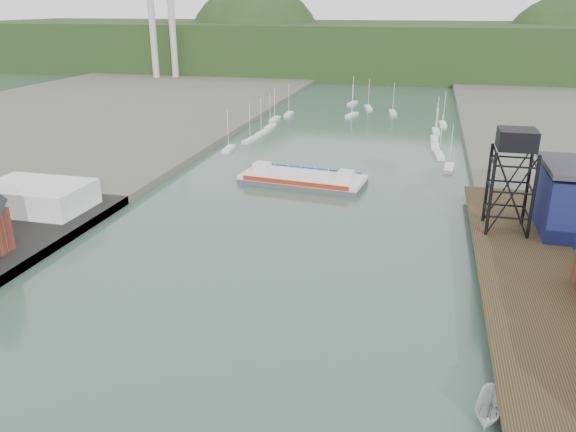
% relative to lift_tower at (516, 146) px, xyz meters
% --- Properties ---
extents(east_pier, '(14.00, 70.00, 2.45)m').
position_rel_lift_tower_xyz_m(east_pier, '(2.00, -13.00, -13.75)').
color(east_pier, black).
rests_on(east_pier, ground).
extents(white_shed, '(18.00, 12.00, 4.50)m').
position_rel_lift_tower_xyz_m(white_shed, '(-79.00, -8.00, -11.80)').
color(white_shed, silver).
rests_on(white_shed, west_quay).
extents(lift_tower, '(6.50, 6.50, 16.00)m').
position_rel_lift_tower_xyz_m(lift_tower, '(0.00, 0.00, 0.00)').
color(lift_tower, black).
rests_on(lift_tower, east_pier).
extents(marina_sailboats, '(57.71, 92.65, 0.90)m').
position_rel_lift_tower_xyz_m(marina_sailboats, '(-34.92, 80.46, -15.30)').
color(marina_sailboats, silver).
rests_on(marina_sailboats, ground).
extents(smokestacks, '(11.20, 8.20, 60.00)m').
position_rel_lift_tower_xyz_m(smokestacks, '(-141.00, 174.50, 14.35)').
color(smokestacks, '#A7A7A2').
rests_on(smokestacks, ground).
extents(distant_hills, '(500.00, 120.00, 80.00)m').
position_rel_lift_tower_xyz_m(distant_hills, '(-38.98, 243.35, -5.27)').
color(distant_hills, '#1F3116').
rests_on(distant_hills, ground).
extents(chain_ferry, '(26.83, 13.22, 3.72)m').
position_rel_lift_tower_xyz_m(chain_ferry, '(-37.67, 22.56, -14.58)').
color(chain_ferry, '#47474A').
rests_on(chain_ferry, ground).
extents(motorboat, '(3.49, 6.28, 2.29)m').
position_rel_lift_tower_xyz_m(motorboat, '(-5.68, -43.74, -14.50)').
color(motorboat, silver).
rests_on(motorboat, ground).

